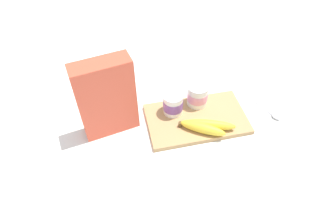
% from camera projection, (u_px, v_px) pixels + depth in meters
% --- Properties ---
extents(ground_plane, '(2.40, 2.40, 0.00)m').
position_uv_depth(ground_plane, '(196.00, 120.00, 1.06)').
color(ground_plane, white).
extents(cutting_board, '(0.34, 0.21, 0.02)m').
position_uv_depth(cutting_board, '(196.00, 119.00, 1.05)').
color(cutting_board, tan).
rests_on(cutting_board, ground_plane).
extents(cereal_box, '(0.19, 0.10, 0.27)m').
position_uv_depth(cereal_box, '(106.00, 98.00, 0.94)').
color(cereal_box, '#D85138').
rests_on(cereal_box, ground_plane).
extents(yogurt_cup_front, '(0.07, 0.07, 0.08)m').
position_uv_depth(yogurt_cup_front, '(173.00, 104.00, 1.04)').
color(yogurt_cup_front, white).
rests_on(yogurt_cup_front, cutting_board).
extents(yogurt_cup_back, '(0.07, 0.07, 0.08)m').
position_uv_depth(yogurt_cup_back, '(198.00, 95.00, 1.07)').
color(yogurt_cup_back, white).
rests_on(yogurt_cup_back, cutting_board).
extents(banana_bunch, '(0.19, 0.11, 0.04)m').
position_uv_depth(banana_bunch, '(205.00, 126.00, 0.99)').
color(banana_bunch, yellow).
rests_on(banana_bunch, cutting_board).
extents(spoon, '(0.07, 0.13, 0.01)m').
position_uv_depth(spoon, '(270.00, 112.00, 1.08)').
color(spoon, silver).
rests_on(spoon, ground_plane).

